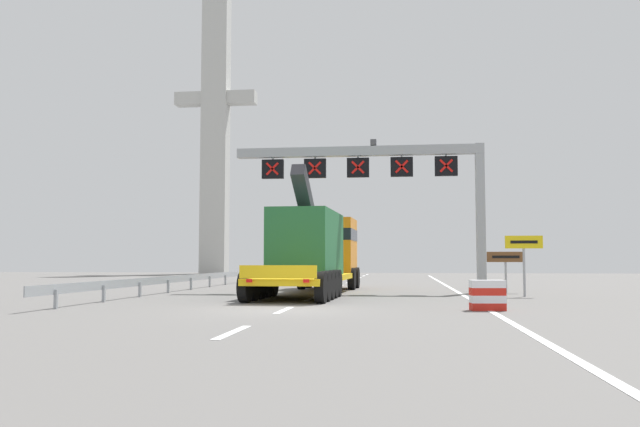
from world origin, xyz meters
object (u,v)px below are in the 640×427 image
at_px(overhead_lane_gantry, 388,173).
at_px(heavy_haul_truck_yellow, 317,249).
at_px(tourist_info_sign_brown, 506,261).
at_px(bridge_pylon_distant, 216,129).
at_px(crash_barrier_striped, 487,295).
at_px(exit_sign_yellow, 524,250).

bearing_deg(overhead_lane_gantry, heavy_haul_truck_yellow, -166.07).
xyz_separation_m(tourist_info_sign_brown, bridge_pylon_distant, (-24.86, 38.06, 14.45)).
relative_size(crash_barrier_striped, bridge_pylon_distant, 0.03).
bearing_deg(bridge_pylon_distant, exit_sign_yellow, -58.60).
distance_m(overhead_lane_gantry, exit_sign_yellow, 7.38).
height_order(heavy_haul_truck_yellow, exit_sign_yellow, heavy_haul_truck_yellow).
bearing_deg(bridge_pylon_distant, overhead_lane_gantry, -62.77).
bearing_deg(exit_sign_yellow, overhead_lane_gantry, 150.58).
bearing_deg(tourist_info_sign_brown, exit_sign_yellow, -85.19).
bearing_deg(bridge_pylon_distant, crash_barrier_striped, -65.04).
height_order(crash_barrier_striped, bridge_pylon_distant, bridge_pylon_distant).
relative_size(heavy_haul_truck_yellow, exit_sign_yellow, 5.67).
xyz_separation_m(heavy_haul_truck_yellow, exit_sign_yellow, (8.85, -2.32, -0.09)).
distance_m(tourist_info_sign_brown, crash_barrier_striped, 10.90).
xyz_separation_m(heavy_haul_truck_yellow, tourist_info_sign_brown, (8.60, 0.76, -0.55)).
bearing_deg(heavy_haul_truck_yellow, crash_barrier_striped, -57.04).
bearing_deg(exit_sign_yellow, heavy_haul_truck_yellow, 165.34).
bearing_deg(heavy_haul_truck_yellow, exit_sign_yellow, -14.66).
height_order(overhead_lane_gantry, exit_sign_yellow, overhead_lane_gantry).
bearing_deg(tourist_info_sign_brown, overhead_lane_gantry, 179.37).
distance_m(heavy_haul_truck_yellow, tourist_info_sign_brown, 8.65).
xyz_separation_m(overhead_lane_gantry, bridge_pylon_distant, (-19.56, 38.01, 10.29)).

